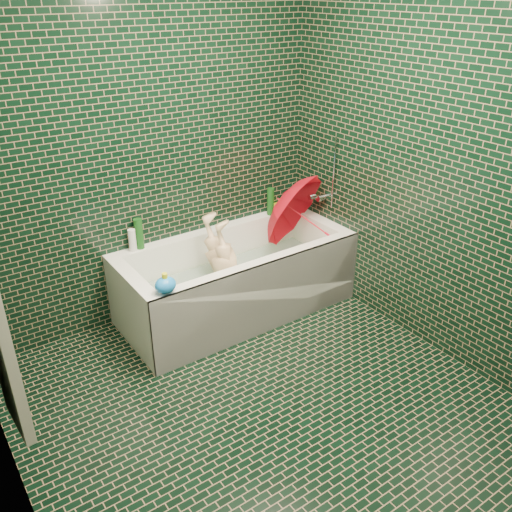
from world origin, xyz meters
TOP-DOWN VIEW (x-y plane):
  - floor at (0.00, 0.00)m, footprint 2.80×2.80m
  - wall_back at (0.00, 1.40)m, footprint 2.80×0.00m
  - wall_right at (1.30, 0.00)m, footprint 0.00×2.80m
  - bathtub at (0.45, 1.01)m, footprint 1.70×0.75m
  - bath_mat at (0.45, 1.02)m, footprint 1.35×0.47m
  - water at (0.45, 1.02)m, footprint 1.48×0.53m
  - faucet at (1.26, 1.02)m, footprint 0.18×0.19m
  - child at (0.39, 1.02)m, footprint 1.00×0.43m
  - umbrella at (1.04, 0.96)m, footprint 0.81×0.94m
  - soap_bottle_a at (1.20, 1.35)m, footprint 0.11×0.11m
  - soap_bottle_b at (1.25, 1.33)m, footprint 0.12×0.12m
  - soap_bottle_c at (1.12, 1.32)m, footprint 0.14×0.14m
  - bottle_right_tall at (0.98, 1.33)m, footprint 0.07×0.07m
  - bottle_right_pump at (1.21, 1.34)m, footprint 0.06×0.06m
  - bottle_left_tall at (-0.13, 1.36)m, footprint 0.08×0.08m
  - bottle_left_short at (-0.19, 1.34)m, footprint 0.06×0.06m
  - rubber_duck at (1.08, 1.36)m, footprint 0.12×0.08m
  - bath_toy at (-0.26, 0.69)m, footprint 0.16×0.15m

SIDE VIEW (x-z plane):
  - floor at x=0.00m, z-range 0.00..0.00m
  - bath_mat at x=0.45m, z-range 0.15..0.16m
  - bathtub at x=0.45m, z-range -0.06..0.49m
  - water at x=0.45m, z-range 0.30..0.30m
  - child at x=0.39m, z-range 0.10..0.52m
  - soap_bottle_a at x=1.20m, z-range 0.43..0.67m
  - soap_bottle_b at x=1.25m, z-range 0.45..0.65m
  - soap_bottle_c at x=1.12m, z-range 0.47..0.63m
  - rubber_duck at x=1.08m, z-range 0.55..0.64m
  - bath_toy at x=-0.26m, z-range 0.54..0.67m
  - bottle_right_pump at x=1.21m, z-range 0.55..0.71m
  - umbrella at x=1.04m, z-range 0.20..1.06m
  - bottle_left_short at x=-0.19m, z-range 0.55..0.71m
  - bottle_left_tall at x=-0.13m, z-range 0.55..0.77m
  - bottle_right_tall at x=0.98m, z-range 0.55..0.77m
  - faucet at x=1.26m, z-range 0.50..1.05m
  - wall_back at x=0.00m, z-range -0.15..2.65m
  - wall_right at x=1.30m, z-range -0.15..2.65m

